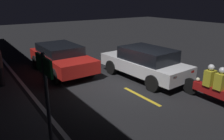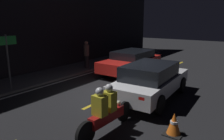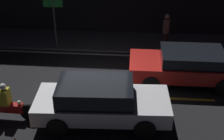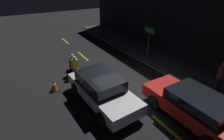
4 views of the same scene
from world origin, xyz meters
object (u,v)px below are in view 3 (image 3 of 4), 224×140
Objects in this scene: motorcycle at (1,103)px; pedestrian at (166,31)px; sedan_white at (100,101)px; taxi_red at (187,65)px; shop_sign at (54,13)px.

pedestrian reaches higher than motorcycle.
sedan_white is 1.00× the size of taxi_red.
pedestrian reaches higher than sedan_white.
sedan_white reaches higher than motorcycle.
sedan_white is at bearing 41.02° from taxi_red.
motorcycle reaches higher than taxi_red.
motorcycle is at bearing -134.42° from pedestrian.
sedan_white is 3.26m from motorcycle.
taxi_red is 7.02m from motorcycle.
motorcycle is 0.98× the size of shop_sign.
taxi_red is 2.99m from pedestrian.
taxi_red is 1.88× the size of motorcycle.
pedestrian reaches higher than taxi_red.
sedan_white is 4.16m from taxi_red.
motorcycle is (-6.38, -2.93, -0.10)m from taxi_red.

